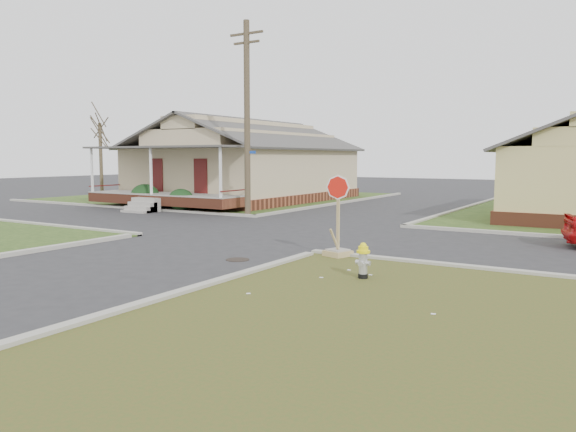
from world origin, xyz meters
The scene contains 12 objects.
ground centered at (0.00, 0.00, 0.00)m, with size 120.00×120.00×0.00m, color #2B2A2D.
verge_near_right centered at (10.00, -5.50, 0.03)m, with size 13.00×14.00×0.05m, color #3A4E1C.
verge_far_left centered at (-13.00, 18.00, 0.03)m, with size 19.00×19.00×0.05m, color #284017.
curbs centered at (0.00, 5.00, 0.00)m, with size 80.00×40.00×0.12m, color #A4A194, non-canonical shape.
manhole centered at (2.20, -0.50, 0.01)m, with size 0.64×0.64×0.01m, color black.
corner_house centered at (-10.00, 16.68, 2.28)m, with size 10.10×15.50×5.30m.
utility_pole centered at (-4.20, 8.90, 4.66)m, with size 1.80×0.28×9.00m.
tree_far_left centered at (-18.00, 12.00, 2.50)m, with size 0.22×0.22×4.90m, color #3F3424.
fire_hydrant centered at (6.14, -1.06, 0.50)m, with size 0.30×0.30×0.82m.
stop_sign centered at (4.37, 1.21, 0.53)m, with size 0.64×0.62×2.24m.
hedge_left centered at (-11.44, 9.38, 0.65)m, with size 1.58×1.30×1.21m, color #123317.
hedge_right centered at (-8.47, 9.00, 0.60)m, with size 1.45×1.19×1.11m, color #123317.
Camera 1 is at (11.22, -12.56, 2.77)m, focal length 35.00 mm.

